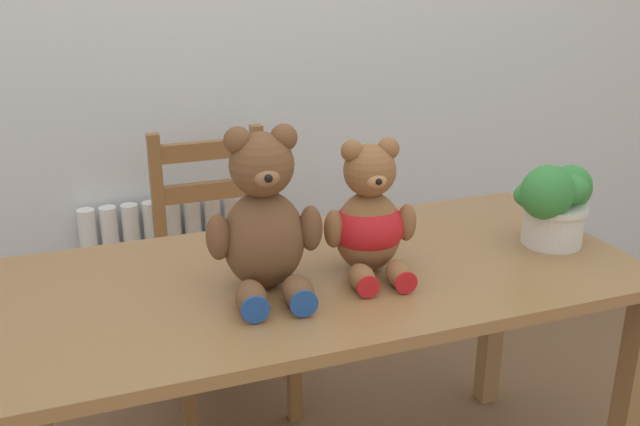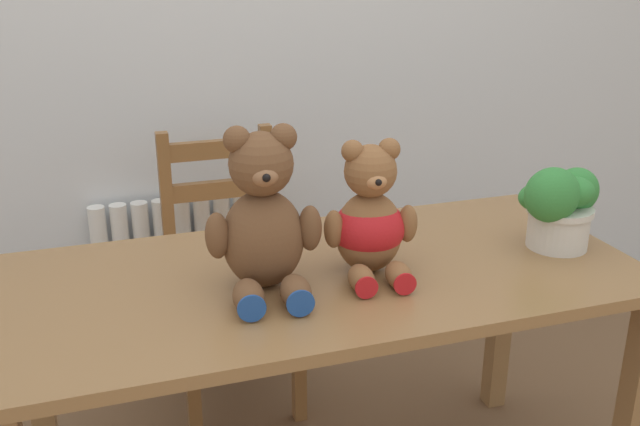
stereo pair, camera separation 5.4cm
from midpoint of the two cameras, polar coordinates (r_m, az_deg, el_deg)
The scene contains 7 objects.
wall_back at distance 2.56m, azimuth -8.67°, elevation 16.49°, with size 8.00×0.04×2.60m, color silver.
radiator at distance 2.71m, azimuth -12.65°, elevation -6.01°, with size 0.58×0.10×0.63m.
dining_table at distance 1.77m, azimuth -0.48°, elevation -7.66°, with size 1.52×0.71×0.73m.
wooden_chair_behind at distance 2.40m, azimuth -8.52°, elevation -4.95°, with size 0.38×0.42×0.91m.
teddy_bear_left at distance 1.58m, azimuth -5.47°, elevation -0.72°, with size 0.27×0.27×0.38m.
teddy_bear_right at distance 1.68m, azimuth 3.05°, elevation -0.61°, with size 0.23×0.24×0.33m.
potted_plant at distance 1.92m, azimuth 17.46°, elevation 0.91°, with size 0.23×0.17×0.23m.
Camera 1 is at (-0.55, -1.11, 1.46)m, focal length 40.00 mm.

